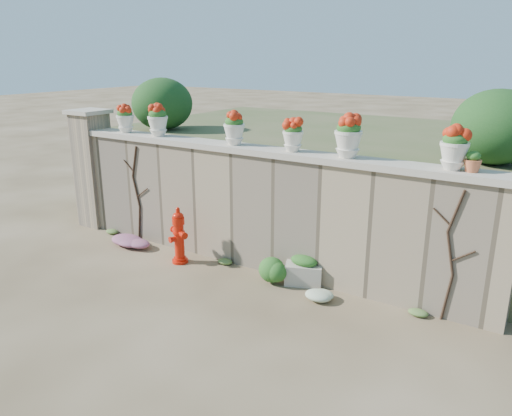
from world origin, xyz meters
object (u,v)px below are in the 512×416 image
Objects in this scene: planter_box at (304,271)px; terracotta_pot at (473,163)px; fire_hydrant at (179,235)px; urn_pot_0 at (125,119)px.

planter_box is 2.53× the size of terracotta_pot.
fire_hydrant is at bearing -171.66° from terracotta_pot.
planter_box is 4.64m from urn_pot_0.
terracotta_pot is at bearing 0.00° from urn_pot_0.
fire_hydrant reaches higher than planter_box.
terracotta_pot is (2.28, 0.25, 2.00)m from planter_box.
fire_hydrant is 4.90m from terracotta_pot.
fire_hydrant is 1.90× the size of urn_pot_0.
planter_box is (2.27, 0.42, -0.29)m from fire_hydrant.
terracotta_pot is at bearing 30.62° from fire_hydrant.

